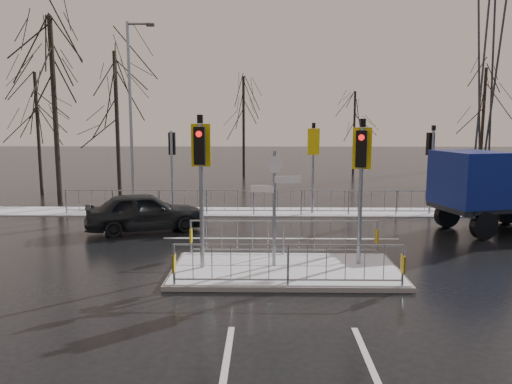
{
  "coord_description": "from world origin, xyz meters",
  "views": [
    {
      "loc": [
        -0.57,
        -12.76,
        4.06
      ],
      "look_at": [
        -0.82,
        2.48,
        1.8
      ],
      "focal_mm": 35.0,
      "sensor_mm": 36.0,
      "label": 1
    }
  ],
  "objects_px": {
    "traffic_island": "(285,258)",
    "flatbed_truck": "(490,189)",
    "street_lamp_left": "(132,108)",
    "car_far_lane": "(145,212)"
  },
  "relations": [
    {
      "from": "flatbed_truck",
      "to": "car_far_lane",
      "type": "bearing_deg",
      "value": -179.46
    },
    {
      "from": "traffic_island",
      "to": "flatbed_truck",
      "type": "distance_m",
      "value": 9.14
    },
    {
      "from": "traffic_island",
      "to": "flatbed_truck",
      "type": "relative_size",
      "value": 0.9
    },
    {
      "from": "traffic_island",
      "to": "street_lamp_left",
      "type": "xyz_separation_m",
      "value": [
        -6.42,
        9.49,
        4.1
      ]
    },
    {
      "from": "flatbed_truck",
      "to": "street_lamp_left",
      "type": "height_order",
      "value": "street_lamp_left"
    },
    {
      "from": "car_far_lane",
      "to": "street_lamp_left",
      "type": "bearing_deg",
      "value": -0.96
    },
    {
      "from": "traffic_island",
      "to": "flatbed_truck",
      "type": "bearing_deg",
      "value": 33.64
    },
    {
      "from": "car_far_lane",
      "to": "street_lamp_left",
      "type": "xyz_separation_m",
      "value": [
        -1.53,
        4.59,
        3.78
      ]
    },
    {
      "from": "traffic_island",
      "to": "car_far_lane",
      "type": "relative_size",
      "value": 1.44
    },
    {
      "from": "flatbed_truck",
      "to": "street_lamp_left",
      "type": "bearing_deg",
      "value": 162.25
    }
  ]
}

